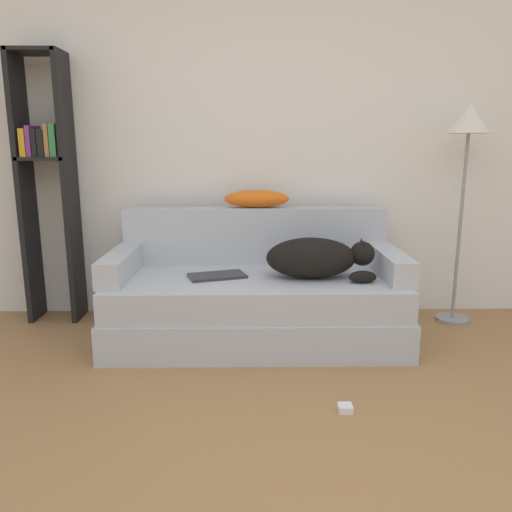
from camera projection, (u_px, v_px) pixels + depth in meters
name	position (u px, v px, depth m)	size (l,w,h in m)	color
wall_back	(275.00, 131.00, 3.61)	(7.75, 0.06, 2.70)	silver
couch	(256.00, 308.00, 3.25)	(1.87, 0.89, 0.43)	#B2B7BC
couch_backrest	(255.00, 235.00, 3.53)	(1.83, 0.15, 0.39)	#B2B7BC
couch_arm_left	(121.00, 264.00, 3.17)	(0.15, 0.70, 0.16)	#B2B7BC
couch_arm_right	(390.00, 263.00, 3.19)	(0.15, 0.70, 0.16)	#B2B7BC
dog	(316.00, 258.00, 3.12)	(0.68, 0.32, 0.26)	black
laptop	(217.00, 276.00, 3.16)	(0.39, 0.29, 0.02)	#2D2D30
throw_pillow	(257.00, 199.00, 3.48)	(0.45, 0.16, 0.12)	orange
bookshelf	(47.00, 175.00, 3.48)	(0.35, 0.26, 1.87)	black
floor_lamp	(468.00, 138.00, 3.36)	(0.29, 0.29, 1.53)	gray
power_adapter	(345.00, 408.00, 2.38)	(0.07, 0.07, 0.03)	white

